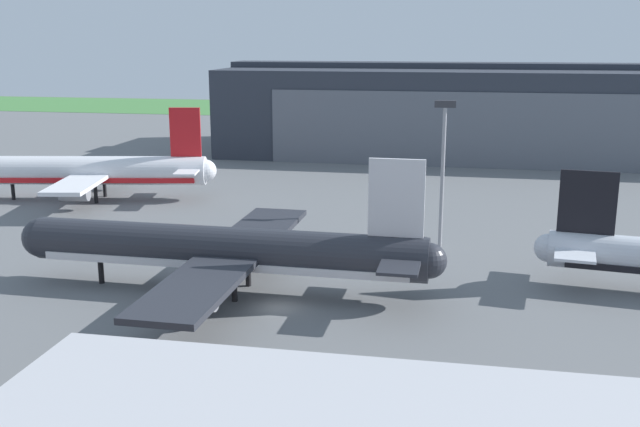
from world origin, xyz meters
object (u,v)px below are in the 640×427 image
(airliner_far_right, at_px, (89,172))
(airliner_near_left, at_px, (224,250))
(apron_light_mast, at_px, (443,162))
(maintenance_hangar, at_px, (483,111))

(airliner_far_right, xyz_separation_m, airliner_near_left, (33.30, -36.17, -0.12))
(apron_light_mast, bearing_deg, airliner_far_right, 162.59)
(airliner_far_right, distance_m, airliner_near_left, 49.17)
(maintenance_hangar, bearing_deg, airliner_far_right, -135.60)
(maintenance_hangar, xyz_separation_m, airliner_far_right, (-59.93, -58.69, -4.67))
(maintenance_hangar, xyz_separation_m, apron_light_mast, (-6.51, -75.43, 1.19))
(maintenance_hangar, distance_m, airliner_far_right, 84.01)
(airliner_far_right, bearing_deg, maintenance_hangar, 44.40)
(airliner_far_right, distance_m, apron_light_mast, 56.29)
(apron_light_mast, bearing_deg, airliner_near_left, -136.00)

